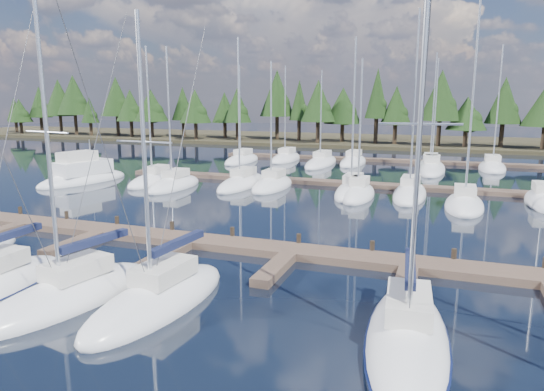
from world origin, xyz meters
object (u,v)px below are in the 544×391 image
at_px(front_sailboat_3, 159,299).
at_px(front_sailboat_4, 407,338).
at_px(main_dock, 289,255).
at_px(front_sailboat_2, 71,295).
at_px(motor_yacht_left, 83,177).

distance_m(front_sailboat_3, front_sailboat_4, 9.58).
bearing_deg(main_dock, front_sailboat_2, -128.87).
xyz_separation_m(main_dock, front_sailboat_3, (-3.07, -7.41, 0.07)).
relative_size(front_sailboat_4, motor_yacht_left, 1.26).
height_order(main_dock, front_sailboat_3, front_sailboat_3).
bearing_deg(front_sailboat_4, front_sailboat_3, -179.53).
bearing_deg(front_sailboat_2, motor_yacht_left, 130.09).
bearing_deg(motor_yacht_left, front_sailboat_2, -49.91).
bearing_deg(front_sailboat_3, motor_yacht_left, 135.84).
xyz_separation_m(front_sailboat_2, front_sailboat_4, (13.19, 0.95, -0.00)).
xyz_separation_m(front_sailboat_2, motor_yacht_left, (-20.18, 23.97, 0.27)).
bearing_deg(motor_yacht_left, front_sailboat_4, -34.60).
bearing_deg(front_sailboat_2, front_sailboat_3, 13.60).
height_order(main_dock, motor_yacht_left, motor_yacht_left).
xyz_separation_m(main_dock, motor_yacht_left, (-26.86, 15.69, 0.35)).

